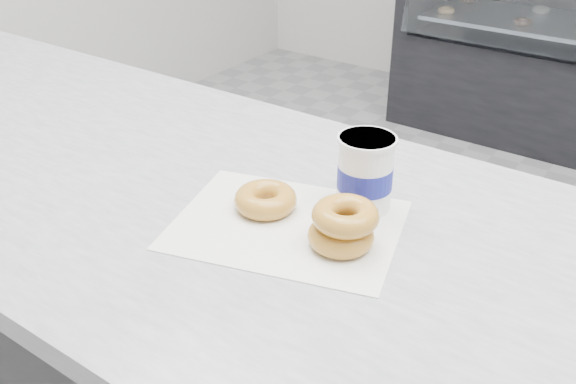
# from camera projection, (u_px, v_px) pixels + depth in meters

# --- Properties ---
(wax_paper) EXTENTS (0.40, 0.35, 0.00)m
(wax_paper) POSITION_uv_depth(u_px,v_px,m) (287.00, 225.00, 0.98)
(wax_paper) COLOR white
(wax_paper) RESTS_ON counter
(donut_single) EXTENTS (0.12, 0.12, 0.03)m
(donut_single) POSITION_uv_depth(u_px,v_px,m) (266.00, 199.00, 1.01)
(donut_single) COLOR #BB7A33
(donut_single) RESTS_ON wax_paper
(donut_stack) EXTENTS (0.14, 0.14, 0.07)m
(donut_stack) POSITION_uv_depth(u_px,v_px,m) (343.00, 226.00, 0.92)
(donut_stack) COLOR #BB7A33
(donut_stack) RESTS_ON wax_paper
(coffee_cup) EXTENTS (0.09, 0.09, 0.12)m
(coffee_cup) POSITION_uv_depth(u_px,v_px,m) (365.00, 173.00, 1.00)
(coffee_cup) COLOR white
(coffee_cup) RESTS_ON counter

